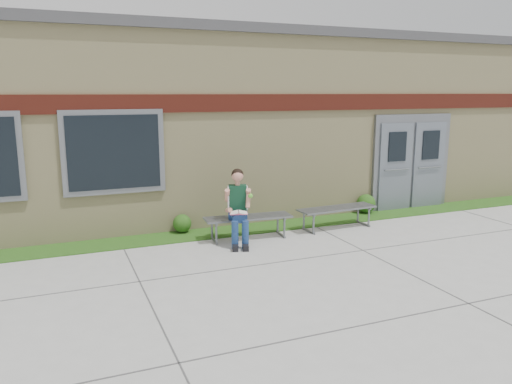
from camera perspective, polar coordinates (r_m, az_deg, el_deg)
name	(u,v)px	position (r m, az deg, el deg)	size (l,w,h in m)	color
ground	(329,266)	(8.38, 8.34, -8.41)	(80.00, 80.00, 0.00)	#9E9E99
grass_strip	(266,227)	(10.59, 1.18, -4.03)	(16.00, 0.80, 0.02)	#1F5015
school_building	(216,120)	(13.40, -4.62, 8.26)	(16.20, 6.22, 4.20)	beige
bench_left	(248,221)	(9.73, -0.90, -3.39)	(1.74, 0.61, 0.44)	slate
bench_right	(337,212)	(10.60, 9.23, -2.29)	(1.74, 0.56, 0.45)	slate
girl	(238,206)	(9.35, -2.04, -1.61)	(0.59, 0.92, 1.41)	navy
shrub_mid	(182,223)	(10.23, -8.44, -3.57)	(0.37, 0.37, 0.37)	#1F5015
shrub_east	(366,204)	(12.02, 12.46, -1.30)	(0.44, 0.44, 0.44)	#1F5015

